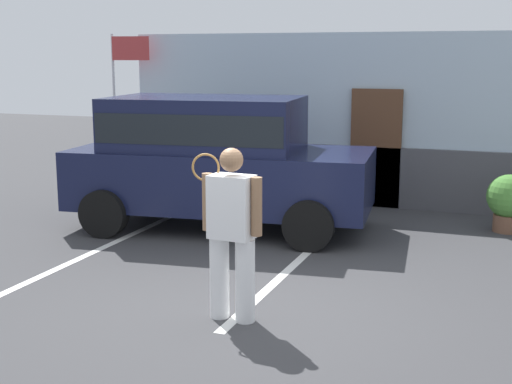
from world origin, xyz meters
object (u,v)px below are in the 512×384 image
object	(u,v)px
parked_suv	(215,156)
tennis_player_man	(232,231)
potted_plant_by_porch	(509,200)
flag_pole	(122,84)

from	to	relation	value
parked_suv	tennis_player_man	world-z (taller)	parked_suv
parked_suv	potted_plant_by_porch	bearing A→B (deg)	10.91
parked_suv	tennis_player_man	distance (m)	3.96
flag_pole	potted_plant_by_porch	bearing A→B (deg)	-6.60
potted_plant_by_porch	parked_suv	bearing A→B (deg)	-162.80
potted_plant_by_porch	tennis_player_man	bearing A→B (deg)	-117.86
parked_suv	tennis_player_man	size ratio (longest dim) A/B	2.68
parked_suv	flag_pole	xyz separation A→B (m)	(-2.91, 2.18, 0.99)
parked_suv	tennis_player_man	bearing A→B (deg)	-70.15
tennis_player_man	potted_plant_by_porch	size ratio (longest dim) A/B	2.00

